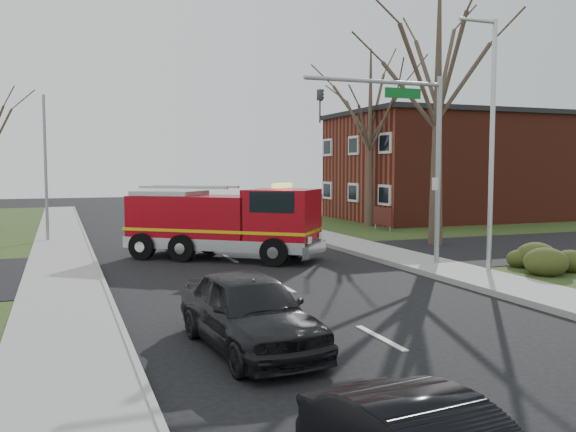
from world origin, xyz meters
name	(u,v)px	position (x,y,z in m)	size (l,w,h in m)	color
ground	(282,286)	(0.00, 0.00, 0.00)	(120.00, 120.00, 0.00)	black
sidewalk_right	(455,272)	(6.20, 0.00, 0.07)	(2.40, 80.00, 0.15)	gray
sidewalk_left	(64,300)	(-6.20, 0.00, 0.07)	(2.40, 80.00, 0.15)	gray
brick_building	(453,167)	(19.00, 18.00, 3.66)	(15.40, 10.40, 7.25)	maroon
health_center_sign	(383,217)	(10.50, 12.50, 0.88)	(0.12, 2.00, 1.40)	#491411
hedge_corner	(542,257)	(9.00, -1.00, 0.58)	(2.80, 2.00, 0.90)	#2B3A15
bare_tree_near	(438,80)	(9.50, 6.00, 7.41)	(6.00, 6.00, 12.00)	#3E2D24
bare_tree_far	(370,118)	(11.00, 15.00, 6.49)	(5.25, 5.25, 10.50)	#3E2D24
traffic_signal_mast	(407,135)	(5.21, 1.50, 4.71)	(5.29, 0.18, 6.80)	gray
streetlight_pole	(491,138)	(7.14, -0.50, 4.55)	(1.48, 0.16, 8.40)	#B7BABF
utility_pole_far	(46,169)	(-6.80, 14.00, 3.50)	(0.14, 0.14, 7.00)	gray
fire_engine	(226,225)	(-0.14, 6.07, 1.35)	(7.39, 6.55, 2.99)	#980712
parked_car_maroon	(250,311)	(-2.80, -5.78, 0.77)	(1.82, 4.52, 1.54)	black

